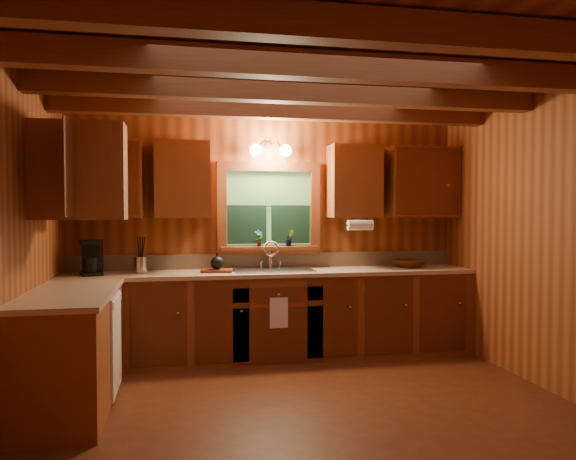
% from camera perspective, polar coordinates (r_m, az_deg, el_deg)
% --- Properties ---
extents(room, '(4.20, 4.20, 4.20)m').
position_cam_1_polar(room, '(4.10, 2.16, -1.08)').
color(room, '#502513').
rests_on(room, ground).
extents(ceiling_beams, '(4.20, 2.54, 0.18)m').
position_cam_1_polar(ceiling_beams, '(4.21, 2.19, 15.31)').
color(ceiling_beams, brown).
rests_on(ceiling_beams, room).
extents(base_cabinets, '(4.20, 2.22, 0.86)m').
position_cam_1_polar(base_cabinets, '(5.40, -6.23, -9.66)').
color(base_cabinets, brown).
rests_on(base_cabinets, ground).
extents(countertop, '(4.20, 2.24, 0.04)m').
position_cam_1_polar(countertop, '(5.34, -6.11, -4.90)').
color(countertop, tan).
rests_on(countertop, base_cabinets).
extents(backsplash, '(4.20, 0.02, 0.16)m').
position_cam_1_polar(backsplash, '(5.97, -2.02, -3.19)').
color(backsplash, tan).
rests_on(backsplash, room).
extents(dishwasher_panel, '(0.02, 0.60, 0.80)m').
position_cam_1_polar(dishwasher_panel, '(4.82, -17.45, -11.16)').
color(dishwasher_panel, white).
rests_on(dishwasher_panel, base_cabinets).
extents(upper_cabinets, '(4.19, 1.77, 0.78)m').
position_cam_1_polar(upper_cabinets, '(5.43, -7.16, 5.36)').
color(upper_cabinets, brown).
rests_on(upper_cabinets, room).
extents(window, '(1.12, 0.08, 1.00)m').
position_cam_1_polar(window, '(5.93, -2.00, 2.08)').
color(window, brown).
rests_on(window, room).
extents(window_sill, '(1.06, 0.14, 0.04)m').
position_cam_1_polar(window_sill, '(5.90, -1.92, -1.89)').
color(window_sill, brown).
rests_on(window_sill, room).
extents(wall_sconce, '(0.45, 0.21, 0.17)m').
position_cam_1_polar(wall_sconce, '(5.85, -1.81, 8.32)').
color(wall_sconce, black).
rests_on(wall_sconce, room).
extents(paper_towel_roll, '(0.27, 0.11, 0.11)m').
position_cam_1_polar(paper_towel_roll, '(5.83, 7.51, 0.51)').
color(paper_towel_roll, white).
rests_on(paper_towel_roll, upper_cabinets).
extents(dish_towel, '(0.18, 0.01, 0.30)m').
position_cam_1_polar(dish_towel, '(5.43, -0.96, -8.62)').
color(dish_towel, white).
rests_on(dish_towel, base_cabinets).
extents(sink, '(0.82, 0.48, 0.43)m').
position_cam_1_polar(sink, '(5.71, -1.57, -4.68)').
color(sink, silver).
rests_on(sink, countertop).
extents(coffee_maker, '(0.19, 0.24, 0.34)m').
position_cam_1_polar(coffee_maker, '(5.63, -19.75, -2.74)').
color(coffee_maker, black).
rests_on(coffee_maker, countertop).
extents(utensil_crock, '(0.13, 0.13, 0.37)m').
position_cam_1_polar(utensil_crock, '(5.69, -15.11, -3.42)').
color(utensil_crock, silver).
rests_on(utensil_crock, countertop).
extents(cutting_board, '(0.35, 0.27, 0.03)m').
position_cam_1_polar(cutting_board, '(5.61, -7.40, -4.22)').
color(cutting_board, '#552612').
rests_on(cutting_board, countertop).
extents(teakettle, '(0.13, 0.13, 0.17)m').
position_cam_1_polar(teakettle, '(5.60, -7.41, -3.40)').
color(teakettle, black).
rests_on(teakettle, cutting_board).
extents(wicker_basket, '(0.45, 0.45, 0.09)m').
position_cam_1_polar(wicker_basket, '(6.15, 12.50, -3.43)').
color(wicker_basket, '#48230C').
rests_on(wicker_basket, countertop).
extents(potted_plant_left, '(0.11, 0.10, 0.18)m').
position_cam_1_polar(potted_plant_left, '(5.86, -3.05, -0.84)').
color(potted_plant_left, '#552612').
rests_on(potted_plant_left, window_sill).
extents(potted_plant_right, '(0.11, 0.10, 0.18)m').
position_cam_1_polar(potted_plant_right, '(5.92, 0.15, -0.81)').
color(potted_plant_right, '#552612').
rests_on(potted_plant_right, window_sill).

